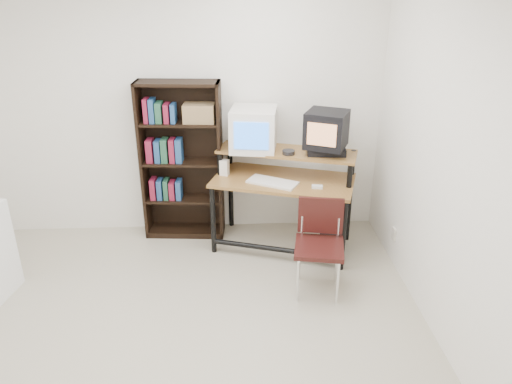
{
  "coord_description": "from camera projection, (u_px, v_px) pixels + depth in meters",
  "views": [
    {
      "loc": [
        0.46,
        -2.93,
        2.59
      ],
      "look_at": [
        0.68,
        1.1,
        0.79
      ],
      "focal_mm": 35.0,
      "sensor_mm": 36.0,
      "label": 1
    }
  ],
  "objects": [
    {
      "name": "crt_monitor",
      "position": [
        254.0,
        129.0,
        4.83
      ],
      "size": [
        0.49,
        0.5,
        0.41
      ],
      "rotation": [
        0.0,
        0.0,
        -0.15
      ],
      "color": "white",
      "rests_on": "computer_desk"
    },
    {
      "name": "pc_tower",
      "position": [
        330.0,
        233.0,
        4.93
      ],
      "size": [
        0.28,
        0.48,
        0.42
      ],
      "primitive_type": "cube",
      "rotation": [
        0.0,
        0.0,
        -0.2
      ],
      "color": "black",
      "rests_on": "floor"
    },
    {
      "name": "vcr",
      "position": [
        326.0,
        150.0,
        4.77
      ],
      "size": [
        0.38,
        0.29,
        0.08
      ],
      "primitive_type": "cube",
      "rotation": [
        0.0,
        0.0,
        -0.09
      ],
      "color": "black",
      "rests_on": "computer_desk"
    },
    {
      "name": "mousepad",
      "position": [
        315.0,
        189.0,
        4.64
      ],
      "size": [
        0.27,
        0.25,
        0.01
      ],
      "primitive_type": "cube",
      "rotation": [
        0.0,
        0.0,
        -0.38
      ],
      "color": "black",
      "rests_on": "computer_desk"
    },
    {
      "name": "desk_speaker",
      "position": [
        224.0,
        168.0,
        4.9
      ],
      "size": [
        0.1,
        0.1,
        0.17
      ],
      "primitive_type": "cube",
      "rotation": [
        0.0,
        0.0,
        -0.33
      ],
      "color": "white",
      "rests_on": "computer_desk"
    },
    {
      "name": "floor",
      "position": [
        173.0,
        352.0,
        3.7
      ],
      "size": [
        4.0,
        4.0,
        0.01
      ],
      "primitive_type": "cube",
      "color": "beige",
      "rests_on": "ground"
    },
    {
      "name": "keyboard",
      "position": [
        272.0,
        183.0,
        4.73
      ],
      "size": [
        0.51,
        0.41,
        0.03
      ],
      "primitive_type": "cube",
      "rotation": [
        0.0,
        0.0,
        -0.52
      ],
      "color": "white",
      "rests_on": "computer_desk"
    },
    {
      "name": "wall_outlet",
      "position": [
        394.0,
        234.0,
        4.72
      ],
      "size": [
        0.02,
        0.08,
        0.12
      ],
      "primitive_type": "cube",
      "color": "beige",
      "rests_on": "right_wall"
    },
    {
      "name": "back_wall",
      "position": [
        184.0,
        110.0,
        4.99
      ],
      "size": [
        4.0,
        0.01,
        2.6
      ],
      "primitive_type": "cube",
      "color": "white",
      "rests_on": "floor"
    },
    {
      "name": "crt_tv",
      "position": [
        326.0,
        129.0,
        4.67
      ],
      "size": [
        0.48,
        0.47,
        0.34
      ],
      "rotation": [
        0.0,
        0.0,
        -0.43
      ],
      "color": "black",
      "rests_on": "vcr"
    },
    {
      "name": "computer_desk",
      "position": [
        284.0,
        181.0,
        4.86
      ],
      "size": [
        1.48,
        1.05,
        0.98
      ],
      "rotation": [
        0.0,
        0.0,
        -0.31
      ],
      "color": "olive",
      "rests_on": "floor"
    },
    {
      "name": "bookshelf",
      "position": [
        182.0,
        159.0,
        5.05
      ],
      "size": [
        0.83,
        0.33,
        1.63
      ],
      "rotation": [
        0.0,
        0.0,
        -0.08
      ],
      "color": "black",
      "rests_on": "floor"
    },
    {
      "name": "mouse",
      "position": [
        317.0,
        187.0,
        4.63
      ],
      "size": [
        0.11,
        0.08,
        0.03
      ],
      "primitive_type": "cube",
      "rotation": [
        0.0,
        0.0,
        -0.16
      ],
      "color": "white",
      "rests_on": "mousepad"
    },
    {
      "name": "school_chair",
      "position": [
        320.0,
        237.0,
        4.25
      ],
      "size": [
        0.47,
        0.47,
        0.82
      ],
      "rotation": [
        0.0,
        0.0,
        -0.18
      ],
      "color": "black",
      "rests_on": "floor"
    },
    {
      "name": "cd_spindle",
      "position": [
        289.0,
        153.0,
        4.74
      ],
      "size": [
        0.13,
        0.13,
        0.05
      ],
      "primitive_type": "cylinder",
      "rotation": [
        0.0,
        0.0,
        -0.08
      ],
      "color": "#26262B",
      "rests_on": "computer_desk"
    },
    {
      "name": "right_wall",
      "position": [
        466.0,
        185.0,
        3.27
      ],
      "size": [
        0.01,
        4.0,
        2.6
      ],
      "primitive_type": "cube",
      "color": "white",
      "rests_on": "floor"
    }
  ]
}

